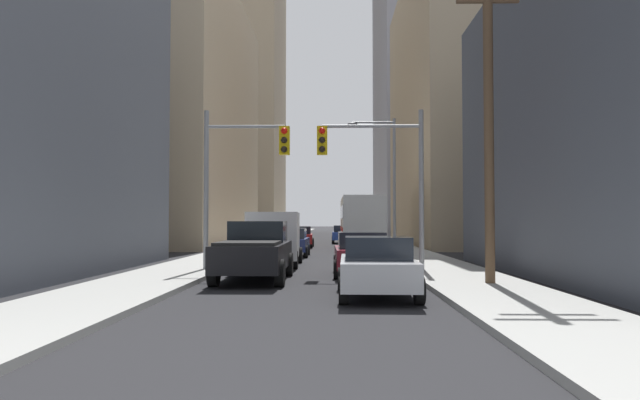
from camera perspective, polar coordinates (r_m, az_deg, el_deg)
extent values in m
cube|color=#9E9E99|center=(53.44, -4.80, -3.95)|extent=(3.05, 160.00, 0.15)
cube|color=#9E9E99|center=(53.31, 5.74, -3.95)|extent=(3.05, 160.00, 0.15)
cube|color=silver|center=(39.93, 3.87, -1.93)|extent=(2.53, 11.51, 2.90)
cube|color=black|center=(39.89, 2.06, -1.18)|extent=(0.04, 10.58, 0.80)
cube|color=red|center=(39.89, 2.06, -2.77)|extent=(0.04, 10.58, 0.28)
cylinder|color=black|center=(43.94, 2.10, -3.83)|extent=(0.32, 1.00, 1.00)
cylinder|color=black|center=(44.04, 5.17, -3.82)|extent=(0.32, 1.00, 1.00)
cylinder|color=black|center=(36.70, 2.27, -4.19)|extent=(0.32, 1.00, 1.00)
cylinder|color=black|center=(36.82, 5.94, -4.18)|extent=(0.32, 1.00, 1.00)
cube|color=black|center=(19.30, -6.24, -5.29)|extent=(2.02, 5.41, 0.80)
cube|color=black|center=(20.23, -5.87, -3.01)|extent=(1.81, 1.81, 0.70)
cube|color=black|center=(17.94, -6.80, -4.10)|extent=(1.77, 2.38, 0.10)
cylinder|color=black|center=(21.17, -8.22, -6.07)|extent=(0.28, 0.80, 0.80)
cylinder|color=black|center=(20.94, -3.00, -6.13)|extent=(0.28, 0.80, 0.80)
cylinder|color=black|center=(17.78, -10.07, -6.84)|extent=(0.28, 0.80, 0.80)
cylinder|color=black|center=(17.51, -3.85, -6.94)|extent=(0.28, 0.80, 0.80)
cube|color=white|center=(25.64, -4.31, -3.33)|extent=(2.18, 5.27, 1.90)
cube|color=black|center=(28.23, -3.80, -2.36)|extent=(1.76, 0.08, 0.60)
cylinder|color=black|center=(27.44, -5.98, -5.22)|extent=(0.24, 0.72, 0.72)
cylinder|color=black|center=(27.27, -1.96, -5.25)|extent=(0.24, 0.72, 0.72)
cylinder|color=black|center=(24.15, -6.98, -5.66)|extent=(0.24, 0.72, 0.72)
cylinder|color=black|center=(23.95, -2.41, -5.71)|extent=(0.24, 0.72, 0.72)
cube|color=#B7BABF|center=(15.20, 5.43, -6.77)|extent=(1.89, 4.24, 0.65)
cube|color=black|center=(15.01, 5.47, -4.54)|extent=(1.62, 1.93, 0.55)
cylinder|color=black|center=(16.53, 2.08, -7.52)|extent=(0.22, 0.64, 0.64)
cylinder|color=black|center=(16.64, 8.09, -7.47)|extent=(0.22, 0.64, 0.64)
cylinder|color=black|center=(13.85, 2.24, -8.60)|extent=(0.22, 0.64, 0.64)
cylinder|color=black|center=(13.99, 9.41, -8.51)|extent=(0.22, 0.64, 0.64)
cube|color=maroon|center=(21.16, 3.94, -5.42)|extent=(1.86, 4.22, 0.65)
cube|color=black|center=(20.99, 3.96, -3.81)|extent=(1.61, 1.92, 0.55)
cylinder|color=black|center=(22.50, 1.57, -6.05)|extent=(0.22, 0.64, 0.64)
cylinder|color=black|center=(22.58, 5.98, -6.03)|extent=(0.22, 0.64, 0.64)
cylinder|color=black|center=(19.82, 1.61, -6.60)|extent=(0.22, 0.64, 0.64)
cylinder|color=black|center=(19.91, 6.63, -6.57)|extent=(0.22, 0.64, 0.64)
cube|color=#141E4C|center=(32.33, -2.78, -4.23)|extent=(1.87, 4.23, 0.65)
cube|color=black|center=(32.16, -2.80, -3.18)|extent=(1.62, 1.93, 0.55)
cylinder|color=black|center=(33.75, -4.09, -4.69)|extent=(0.22, 0.64, 0.64)
cylinder|color=black|center=(33.64, -1.15, -4.70)|extent=(0.22, 0.64, 0.64)
cylinder|color=black|center=(31.08, -4.56, -4.92)|extent=(0.22, 0.64, 0.64)
cylinder|color=black|center=(30.95, -1.36, -4.94)|extent=(0.22, 0.64, 0.64)
cube|color=maroon|center=(43.04, -1.94, -3.67)|extent=(1.92, 4.25, 0.65)
cube|color=black|center=(42.87, -1.95, -2.88)|extent=(1.64, 1.95, 0.55)
cylinder|color=black|center=(44.44, -2.96, -4.04)|extent=(0.22, 0.64, 0.64)
cylinder|color=black|center=(44.35, -0.72, -4.05)|extent=(0.22, 0.64, 0.64)
cylinder|color=black|center=(41.76, -3.23, -4.17)|extent=(0.22, 0.64, 0.64)
cylinder|color=black|center=(41.66, -0.85, -4.18)|extent=(0.22, 0.64, 0.64)
cube|color=navy|center=(51.04, 2.23, -3.41)|extent=(1.87, 4.23, 0.65)
cube|color=black|center=(50.88, 2.23, -2.74)|extent=(1.62, 1.93, 0.55)
cylinder|color=black|center=(52.39, 1.25, -3.73)|extent=(0.22, 0.64, 0.64)
cylinder|color=black|center=(52.42, 3.15, -3.73)|extent=(0.22, 0.64, 0.64)
cylinder|color=black|center=(49.70, 1.25, -3.82)|extent=(0.22, 0.64, 0.64)
cylinder|color=black|center=(49.73, 3.25, -3.82)|extent=(0.22, 0.64, 0.64)
cylinder|color=gray|center=(22.54, -10.76, 0.81)|extent=(0.18, 0.18, 6.00)
cylinder|color=gray|center=(22.53, -7.09, 6.93)|extent=(2.90, 0.12, 0.12)
cube|color=gold|center=(22.29, -3.39, 5.65)|extent=(0.38, 0.30, 1.05)
sphere|color=red|center=(22.17, -3.43, 6.58)|extent=(0.24, 0.24, 0.24)
sphere|color=black|center=(22.12, -3.43, 5.71)|extent=(0.24, 0.24, 0.24)
sphere|color=black|center=(22.08, -3.43, 4.83)|extent=(0.24, 0.24, 0.24)
cylinder|color=gray|center=(22.28, 9.61, 0.83)|extent=(0.18, 0.18, 6.00)
cylinder|color=gray|center=(22.34, 4.91, 7.00)|extent=(3.64, 0.12, 0.12)
cube|color=gold|center=(22.22, 0.20, 5.67)|extent=(0.38, 0.30, 1.05)
sphere|color=red|center=(22.10, 0.20, 6.60)|extent=(0.24, 0.24, 0.24)
sphere|color=black|center=(22.05, 0.20, 5.73)|extent=(0.24, 0.24, 0.24)
sphere|color=black|center=(22.01, 0.20, 4.85)|extent=(0.24, 0.24, 0.24)
cylinder|color=brown|center=(18.01, 15.73, 7.42)|extent=(0.28, 0.28, 9.67)
cube|color=brown|center=(18.88, 15.63, 17.76)|extent=(1.80, 0.12, 0.12)
cylinder|color=gray|center=(32.87, 7.08, 1.23)|extent=(0.16, 0.16, 7.50)
cylinder|color=gray|center=(33.17, 5.08, 7.37)|extent=(2.27, 0.10, 0.10)
ellipsoid|color=#4C4C51|center=(33.09, 3.11, 7.21)|extent=(0.56, 0.32, 0.20)
cube|color=tan|center=(54.08, -19.96, 7.25)|extent=(22.89, 26.71, 20.97)
cube|color=tan|center=(99.94, -10.03, 14.37)|extent=(21.30, 21.01, 60.02)
cube|color=tan|center=(51.98, 16.13, 8.28)|extent=(14.51, 25.44, 22.22)
cube|color=#93939E|center=(98.59, 13.38, 17.61)|extent=(25.57, 27.82, 69.80)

